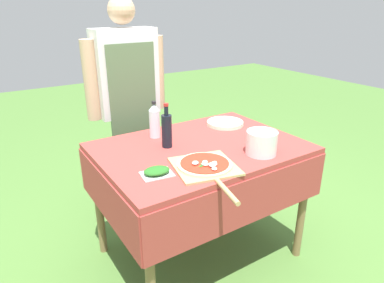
{
  "coord_description": "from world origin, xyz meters",
  "views": [
    {
      "loc": [
        -1.1,
        -1.61,
        1.62
      ],
      "look_at": [
        -0.06,
        0.0,
        0.85
      ],
      "focal_mm": 32.0,
      "sensor_mm": 36.0,
      "label": 1
    }
  ],
  "objects_px": {
    "person_cook": "(127,94)",
    "plate_stack": "(225,123)",
    "oil_bottle": "(167,130)",
    "herb_container": "(157,171)",
    "prep_table": "(200,161)",
    "pizza_on_peel": "(206,166)",
    "water_bottle": "(154,120)",
    "mixing_tub": "(262,143)"
  },
  "relations": [
    {
      "from": "prep_table",
      "to": "mixing_tub",
      "type": "relative_size",
      "value": 6.99
    },
    {
      "from": "prep_table",
      "to": "water_bottle",
      "type": "distance_m",
      "value": 0.39
    },
    {
      "from": "herb_container",
      "to": "water_bottle",
      "type": "bearing_deg",
      "value": 63.69
    },
    {
      "from": "prep_table",
      "to": "plate_stack",
      "type": "bearing_deg",
      "value": 31.52
    },
    {
      "from": "prep_table",
      "to": "person_cook",
      "type": "relative_size",
      "value": 0.74
    },
    {
      "from": "oil_bottle",
      "to": "plate_stack",
      "type": "xyz_separation_m",
      "value": [
        0.55,
        0.13,
        -0.1
      ]
    },
    {
      "from": "pizza_on_peel",
      "to": "water_bottle",
      "type": "distance_m",
      "value": 0.57
    },
    {
      "from": "person_cook",
      "to": "plate_stack",
      "type": "distance_m",
      "value": 0.77
    },
    {
      "from": "prep_table",
      "to": "herb_container",
      "type": "xyz_separation_m",
      "value": [
        -0.4,
        -0.2,
        0.12
      ]
    },
    {
      "from": "oil_bottle",
      "to": "plate_stack",
      "type": "distance_m",
      "value": 0.58
    },
    {
      "from": "water_bottle",
      "to": "person_cook",
      "type": "bearing_deg",
      "value": 86.79
    },
    {
      "from": "water_bottle",
      "to": "plate_stack",
      "type": "distance_m",
      "value": 0.55
    },
    {
      "from": "person_cook",
      "to": "prep_table",
      "type": "bearing_deg",
      "value": 98.67
    },
    {
      "from": "pizza_on_peel",
      "to": "water_bottle",
      "type": "height_order",
      "value": "water_bottle"
    },
    {
      "from": "prep_table",
      "to": "herb_container",
      "type": "bearing_deg",
      "value": -153.7
    },
    {
      "from": "pizza_on_peel",
      "to": "plate_stack",
      "type": "xyz_separation_m",
      "value": [
        0.53,
        0.51,
        -0.0
      ]
    },
    {
      "from": "water_bottle",
      "to": "oil_bottle",
      "type": "bearing_deg",
      "value": -94.43
    },
    {
      "from": "pizza_on_peel",
      "to": "herb_container",
      "type": "xyz_separation_m",
      "value": [
        -0.25,
        0.08,
        0.0
      ]
    },
    {
      "from": "oil_bottle",
      "to": "water_bottle",
      "type": "height_order",
      "value": "oil_bottle"
    },
    {
      "from": "person_cook",
      "to": "water_bottle",
      "type": "height_order",
      "value": "person_cook"
    },
    {
      "from": "plate_stack",
      "to": "herb_container",
      "type": "bearing_deg",
      "value": -151.13
    },
    {
      "from": "pizza_on_peel",
      "to": "oil_bottle",
      "type": "relative_size",
      "value": 2.12
    },
    {
      "from": "person_cook",
      "to": "water_bottle",
      "type": "relative_size",
      "value": 6.97
    },
    {
      "from": "person_cook",
      "to": "plate_stack",
      "type": "xyz_separation_m",
      "value": [
        0.51,
        -0.55,
        -0.17
      ]
    },
    {
      "from": "water_bottle",
      "to": "prep_table",
      "type": "bearing_deg",
      "value": -59.86
    },
    {
      "from": "prep_table",
      "to": "oil_bottle",
      "type": "distance_m",
      "value": 0.29
    },
    {
      "from": "herb_container",
      "to": "plate_stack",
      "type": "bearing_deg",
      "value": 28.87
    },
    {
      "from": "herb_container",
      "to": "plate_stack",
      "type": "distance_m",
      "value": 0.89
    },
    {
      "from": "prep_table",
      "to": "mixing_tub",
      "type": "distance_m",
      "value": 0.41
    },
    {
      "from": "mixing_tub",
      "to": "plate_stack",
      "type": "xyz_separation_m",
      "value": [
        0.14,
        0.52,
        -0.06
      ]
    },
    {
      "from": "pizza_on_peel",
      "to": "plate_stack",
      "type": "height_order",
      "value": "pizza_on_peel"
    },
    {
      "from": "herb_container",
      "to": "person_cook",
      "type": "bearing_deg",
      "value": 74.69
    },
    {
      "from": "mixing_tub",
      "to": "plate_stack",
      "type": "bearing_deg",
      "value": 74.45
    },
    {
      "from": "prep_table",
      "to": "pizza_on_peel",
      "type": "distance_m",
      "value": 0.34
    },
    {
      "from": "prep_table",
      "to": "oil_bottle",
      "type": "height_order",
      "value": "oil_bottle"
    },
    {
      "from": "pizza_on_peel",
      "to": "person_cook",
      "type": "bearing_deg",
      "value": 102.2
    },
    {
      "from": "oil_bottle",
      "to": "herb_container",
      "type": "height_order",
      "value": "oil_bottle"
    },
    {
      "from": "prep_table",
      "to": "person_cook",
      "type": "xyz_separation_m",
      "value": [
        -0.14,
        0.78,
        0.28
      ]
    },
    {
      "from": "person_cook",
      "to": "herb_container",
      "type": "height_order",
      "value": "person_cook"
    },
    {
      "from": "plate_stack",
      "to": "oil_bottle",
      "type": "bearing_deg",
      "value": -166.44
    },
    {
      "from": "pizza_on_peel",
      "to": "oil_bottle",
      "type": "height_order",
      "value": "oil_bottle"
    },
    {
      "from": "water_bottle",
      "to": "herb_container",
      "type": "distance_m",
      "value": 0.55
    }
  ]
}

